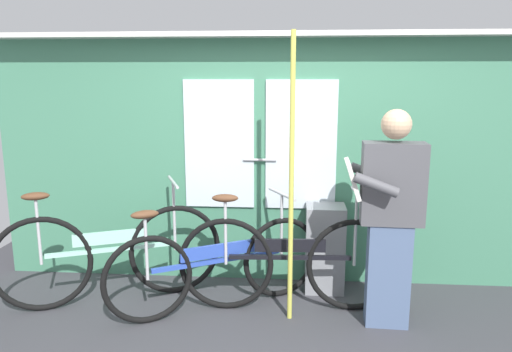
% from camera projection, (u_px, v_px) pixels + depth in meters
% --- Properties ---
extents(train_door_wall, '(5.03, 0.28, 2.14)m').
position_uv_depth(train_door_wall, '(283.00, 156.00, 4.22)').
color(train_door_wall, '#427F60').
rests_on(train_door_wall, ground_plane).
extents(bicycle_near_door, '(1.57, 0.91, 0.88)m').
position_uv_depth(bicycle_near_door, '(217.00, 265.00, 3.78)').
color(bicycle_near_door, black).
rests_on(bicycle_near_door, ground_plane).
extents(bicycle_leaning_behind, '(1.67, 0.77, 0.97)m').
position_uv_depth(bicycle_leaning_behind, '(110.00, 254.00, 3.90)').
color(bicycle_leaning_behind, black).
rests_on(bicycle_leaning_behind, ground_plane).
extents(bicycle_by_pole, '(1.73, 0.44, 0.95)m').
position_uv_depth(bicycle_by_pole, '(289.00, 262.00, 3.77)').
color(bicycle_by_pole, black).
rests_on(bicycle_by_pole, ground_plane).
extents(passenger_reading_newspaper, '(0.56, 0.47, 1.58)m').
position_uv_depth(passenger_reading_newspaper, '(390.00, 215.00, 3.46)').
color(passenger_reading_newspaper, slate).
rests_on(passenger_reading_newspaper, ground_plane).
extents(trash_bin_by_wall, '(0.32, 0.28, 0.74)m').
position_uv_depth(trash_bin_by_wall, '(325.00, 248.00, 4.13)').
color(trash_bin_by_wall, gray).
rests_on(trash_bin_by_wall, ground_plane).
extents(handrail_pole, '(0.04, 0.04, 2.10)m').
position_uv_depth(handrail_pole, '(291.00, 182.00, 3.50)').
color(handrail_pole, '#C6C14C').
rests_on(handrail_pole, ground_plane).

